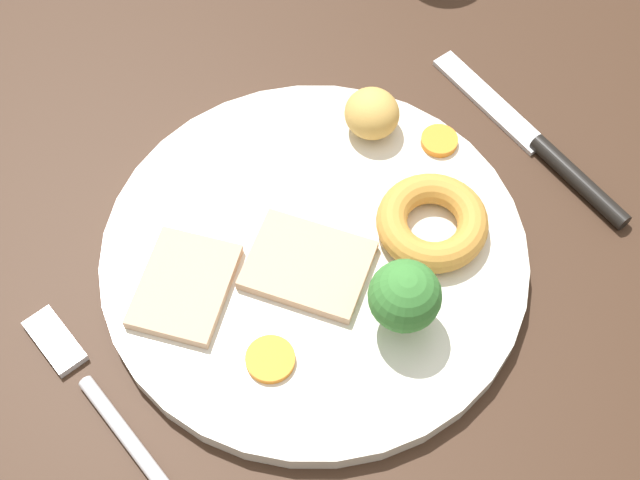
# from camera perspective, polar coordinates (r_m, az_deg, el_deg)

# --- Properties ---
(dining_table) EXTENTS (1.20, 0.84, 0.04)m
(dining_table) POSITION_cam_1_polar(r_m,az_deg,el_deg) (0.62, 0.82, -3.42)
(dining_table) COLOR #382316
(dining_table) RESTS_ON ground
(dinner_plate) EXTENTS (0.27, 0.27, 0.01)m
(dinner_plate) POSITION_cam_1_polar(r_m,az_deg,el_deg) (0.61, 0.00, -0.81)
(dinner_plate) COLOR silver
(dinner_plate) RESTS_ON dining_table
(meat_slice_main) EXTENTS (0.09, 0.09, 0.01)m
(meat_slice_main) POSITION_cam_1_polar(r_m,az_deg,el_deg) (0.59, -8.24, -2.79)
(meat_slice_main) COLOR tan
(meat_slice_main) RESTS_ON dinner_plate
(meat_slice_under) EXTENTS (0.09, 0.09, 0.01)m
(meat_slice_under) POSITION_cam_1_polar(r_m,az_deg,el_deg) (0.59, -0.74, -1.54)
(meat_slice_under) COLOR tan
(meat_slice_under) RESTS_ON dinner_plate
(yorkshire_pudding) EXTENTS (0.07, 0.07, 0.02)m
(yorkshire_pudding) POSITION_cam_1_polar(r_m,az_deg,el_deg) (0.60, 6.85, 1.07)
(yorkshire_pudding) COLOR #C68938
(yorkshire_pudding) RESTS_ON dinner_plate
(roast_potato_left) EXTENTS (0.05, 0.05, 0.03)m
(roast_potato_left) POSITION_cam_1_polar(r_m,az_deg,el_deg) (0.64, 3.18, 7.70)
(roast_potato_left) COLOR tan
(roast_potato_left) RESTS_ON dinner_plate
(carrot_coin_front) EXTENTS (0.03, 0.03, 0.01)m
(carrot_coin_front) POSITION_cam_1_polar(r_m,az_deg,el_deg) (0.65, 7.27, 6.01)
(carrot_coin_front) COLOR orange
(carrot_coin_front) RESTS_ON dinner_plate
(carrot_coin_back) EXTENTS (0.03, 0.03, 0.00)m
(carrot_coin_back) POSITION_cam_1_polar(r_m,az_deg,el_deg) (0.56, -3.05, -7.26)
(carrot_coin_back) COLOR orange
(carrot_coin_back) RESTS_ON dinner_plate
(broccoli_floret) EXTENTS (0.04, 0.04, 0.05)m
(broccoli_floret) POSITION_cam_1_polar(r_m,az_deg,el_deg) (0.55, 5.18, -3.46)
(broccoli_floret) COLOR #8CB766
(broccoli_floret) RESTS_ON dinner_plate
(fork) EXTENTS (0.02, 0.15, 0.01)m
(fork) POSITION_cam_1_polar(r_m,az_deg,el_deg) (0.58, -13.40, -9.31)
(fork) COLOR silver
(fork) RESTS_ON dining_table
(knife) EXTENTS (0.02, 0.19, 0.01)m
(knife) POSITION_cam_1_polar(r_m,az_deg,el_deg) (0.67, 13.52, 5.31)
(knife) COLOR black
(knife) RESTS_ON dining_table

